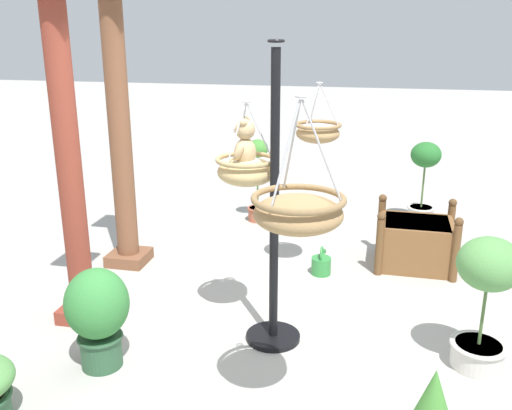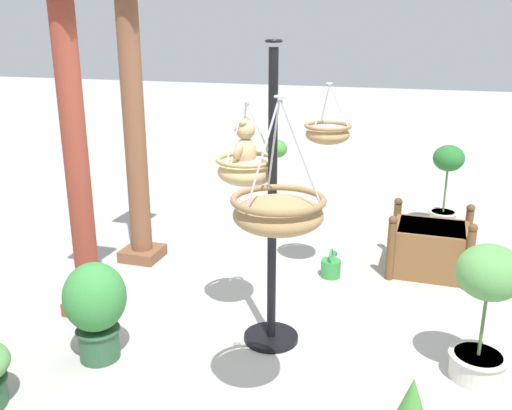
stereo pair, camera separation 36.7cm
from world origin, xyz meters
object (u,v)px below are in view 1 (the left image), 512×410
at_px(wooden_planter_box, 416,241).
at_px(hanging_basket_left_high, 298,211).
at_px(greenhouse_pillar_far_back, 69,169).
at_px(potted_plant_broad_leaf, 258,179).
at_px(potted_plant_flowering_red, 424,178).
at_px(greenhouse_pillar_right, 120,136).
at_px(hanging_basket_right_low, 318,132).
at_px(teddy_bear, 244,147).
at_px(potted_plant_conical_shrub, 486,293).
at_px(potted_plant_bushy_green, 98,312).
at_px(watering_can, 321,264).
at_px(hanging_basket_with_teddy, 247,170).
at_px(display_pole_central, 274,257).

bearing_deg(wooden_planter_box, hanging_basket_left_high, 162.75).
height_order(greenhouse_pillar_far_back, potted_plant_broad_leaf, greenhouse_pillar_far_back).
bearing_deg(potted_plant_flowering_red, greenhouse_pillar_right, 122.14).
bearing_deg(hanging_basket_right_low, potted_plant_broad_leaf, 30.03).
relative_size(teddy_bear, potted_plant_conical_shrub, 0.39).
height_order(hanging_basket_right_low, potted_plant_bushy_green, hanging_basket_right_low).
distance_m(teddy_bear, watering_can, 1.95).
relative_size(teddy_bear, hanging_basket_right_low, 0.71).
xyz_separation_m(hanging_basket_left_high, hanging_basket_right_low, (2.30, 0.14, 0.03)).
distance_m(hanging_basket_with_teddy, watering_can, 1.82).
relative_size(display_pole_central, hanging_basket_right_low, 4.18).
height_order(wooden_planter_box, potted_plant_flowering_red, potted_plant_flowering_red).
bearing_deg(display_pole_central, hanging_basket_left_high, -162.82).
relative_size(hanging_basket_left_high, greenhouse_pillar_far_back, 0.27).
height_order(hanging_basket_right_low, watering_can, hanging_basket_right_low).
bearing_deg(potted_plant_flowering_red, wooden_planter_box, 174.05).
relative_size(potted_plant_broad_leaf, watering_can, 3.08).
distance_m(greenhouse_pillar_right, potted_plant_conical_shrub, 3.67).
bearing_deg(watering_can, potted_plant_flowering_red, -30.91).
relative_size(greenhouse_pillar_right, potted_plant_flowering_red, 2.68).
bearing_deg(potted_plant_conical_shrub, potted_plant_flowering_red, 3.87).
relative_size(potted_plant_bushy_green, potted_plant_broad_leaf, 0.72).
xyz_separation_m(greenhouse_pillar_far_back, watering_can, (1.36, -1.93, -1.24)).
distance_m(display_pole_central, potted_plant_conical_shrub, 1.57).
height_order(teddy_bear, hanging_basket_right_low, hanging_basket_right_low).
relative_size(wooden_planter_box, potted_plant_flowering_red, 0.78).
bearing_deg(watering_can, potted_plant_conical_shrub, -137.06).
bearing_deg(watering_can, greenhouse_pillar_right, 94.28).
height_order(potted_plant_conical_shrub, potted_plant_broad_leaf, potted_plant_broad_leaf).
xyz_separation_m(hanging_basket_with_teddy, hanging_basket_right_low, (1.10, -0.43, 0.12)).
distance_m(hanging_basket_right_low, potted_plant_flowering_red, 2.42).
height_order(display_pole_central, potted_plant_bushy_green, display_pole_central).
bearing_deg(teddy_bear, wooden_planter_box, -42.20).
bearing_deg(potted_plant_broad_leaf, hanging_basket_right_low, -149.97).
distance_m(potted_plant_broad_leaf, watering_can, 1.84).
bearing_deg(watering_can, hanging_basket_left_high, -178.31).
bearing_deg(potted_plant_flowering_red, hanging_basket_left_high, 166.40).
relative_size(greenhouse_pillar_far_back, watering_can, 7.95).
relative_size(teddy_bear, watering_can, 1.13).
distance_m(potted_plant_conical_shrub, watering_can, 1.99).
bearing_deg(potted_plant_conical_shrub, watering_can, 42.94).
distance_m(hanging_basket_left_high, potted_plant_conical_shrub, 1.80).
height_order(hanging_basket_left_high, potted_plant_broad_leaf, hanging_basket_left_high).
relative_size(hanging_basket_right_low, potted_plant_broad_leaf, 0.52).
bearing_deg(hanging_basket_left_high, potted_plant_bushy_green, 74.95).
height_order(wooden_planter_box, potted_plant_conical_shrub, potted_plant_conical_shrub).
relative_size(hanging_basket_right_low, potted_plant_flowering_red, 0.53).
distance_m(greenhouse_pillar_right, potted_plant_flowering_red, 3.80).
bearing_deg(greenhouse_pillar_right, potted_plant_broad_leaf, -33.11).
xyz_separation_m(greenhouse_pillar_far_back, wooden_planter_box, (1.77, -2.88, -1.07)).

